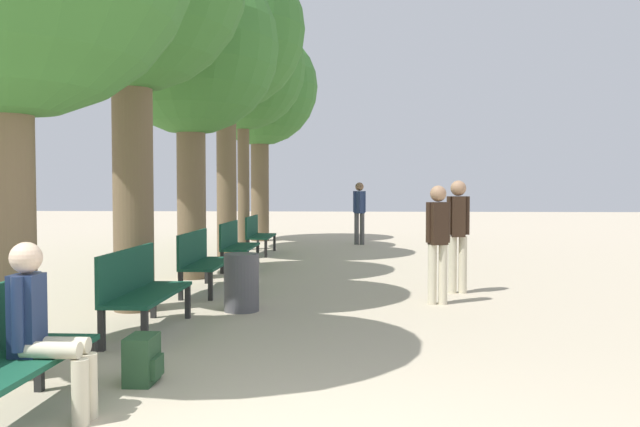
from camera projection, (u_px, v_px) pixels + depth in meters
bench_row_1 at (140, 285)px, 6.80m from camera, size 0.52×1.65×0.92m
bench_row_2 at (202, 258)px, 9.55m from camera, size 0.52×1.65×0.92m
bench_row_3 at (236, 242)px, 12.31m from camera, size 0.52×1.65×0.92m
bench_row_4 at (257, 232)px, 15.07m from camera, size 0.52×1.65×0.92m
tree_row_2 at (190, 49)px, 10.82m from camera, size 3.09×3.09×5.61m
tree_row_3 at (226, 33)px, 13.80m from camera, size 3.53×3.53×6.86m
tree_row_4 at (243, 68)px, 15.95m from camera, size 3.22×3.22×6.31m
tree_row_5 at (260, 89)px, 18.75m from camera, size 3.51×3.51×6.39m
person_seated at (43, 326)px, 4.20m from camera, size 0.55×0.31×1.22m
backpack at (143, 360)px, 5.04m from camera, size 0.26×0.33×0.39m
pedestrian_near at (359, 209)px, 17.57m from camera, size 0.36×0.31×1.76m
pedestrian_mid at (438, 236)px, 8.47m from camera, size 0.33×0.25×1.62m
pedestrian_far at (458, 229)px, 9.37m from camera, size 0.34×0.24×1.70m
trash_bin at (242, 282)px, 8.02m from camera, size 0.45×0.45×0.74m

